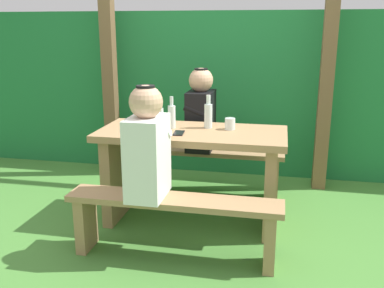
{
  "coord_description": "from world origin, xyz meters",
  "views": [
    {
      "loc": [
        0.64,
        -3.08,
        1.48
      ],
      "look_at": [
        0.0,
        0.0,
        0.63
      ],
      "focal_mm": 40.42,
      "sensor_mm": 36.0,
      "label": 1
    }
  ],
  "objects": [
    {
      "name": "ground_plane",
      "position": [
        0.0,
        0.0,
        0.0
      ],
      "size": [
        12.0,
        12.0,
        0.0
      ],
      "primitive_type": "plane",
      "color": "#457F34"
    },
    {
      "name": "picnic_table",
      "position": [
        0.0,
        0.0,
        0.5
      ],
      "size": [
        1.4,
        0.64,
        0.73
      ],
      "color": "#9E7A51",
      "rests_on": "ground_plane"
    },
    {
      "name": "pergola_post_right",
      "position": [
        1.03,
        0.96,
        1.11
      ],
      "size": [
        0.12,
        0.12,
        2.22
      ],
      "primitive_type": "cube",
      "color": "brown",
      "rests_on": "ground_plane"
    },
    {
      "name": "bottle_right",
      "position": [
        -0.24,
        -0.02,
        0.83
      ],
      "size": [
        0.06,
        0.06,
        0.24
      ],
      "color": "silver",
      "rests_on": "picnic_table"
    },
    {
      "name": "bottle_left",
      "position": [
        -0.17,
        0.05,
        0.83
      ],
      "size": [
        0.06,
        0.06,
        0.24
      ],
      "color": "silver",
      "rests_on": "picnic_table"
    },
    {
      "name": "pergola_post_left",
      "position": [
        -1.03,
        0.96,
        1.11
      ],
      "size": [
        0.12,
        0.12,
        2.22
      ],
      "primitive_type": "cube",
      "color": "brown",
      "rests_on": "ground_plane"
    },
    {
      "name": "hedge_backdrop",
      "position": [
        0.0,
        1.62,
        0.82
      ],
      "size": [
        6.4,
        0.84,
        1.63
      ],
      "primitive_type": "cube",
      "color": "#1F7037",
      "rests_on": "ground_plane"
    },
    {
      "name": "drinking_glass",
      "position": [
        0.27,
        0.09,
        0.77
      ],
      "size": [
        0.08,
        0.08,
        0.09
      ],
      "primitive_type": "cylinder",
      "color": "silver",
      "rests_on": "picnic_table"
    },
    {
      "name": "bottle_center",
      "position": [
        0.1,
        0.11,
        0.83
      ],
      "size": [
        0.06,
        0.06,
        0.25
      ],
      "color": "silver",
      "rests_on": "picnic_table"
    },
    {
      "name": "person_black_coat",
      "position": [
        -0.04,
        0.58,
        0.76
      ],
      "size": [
        0.25,
        0.35,
        0.72
      ],
      "color": "black",
      "rests_on": "bench_far"
    },
    {
      "name": "person_white_shirt",
      "position": [
        -0.17,
        -0.58,
        0.76
      ],
      "size": [
        0.25,
        0.35,
        0.72
      ],
      "color": "white",
      "rests_on": "bench_near"
    },
    {
      "name": "cell_phone",
      "position": [
        -0.07,
        -0.12,
        0.74
      ],
      "size": [
        0.08,
        0.15,
        0.01
      ],
      "primitive_type": "cube",
      "rotation": [
        0.0,
        0.0,
        0.09
      ],
      "color": "black",
      "rests_on": "picnic_table"
    },
    {
      "name": "bench_near",
      "position": [
        0.0,
        -0.58,
        0.31
      ],
      "size": [
        1.4,
        0.24,
        0.42
      ],
      "color": "#9E7A51",
      "rests_on": "ground_plane"
    },
    {
      "name": "bench_far",
      "position": [
        0.0,
        0.58,
        0.31
      ],
      "size": [
        1.4,
        0.24,
        0.42
      ],
      "color": "#9E7A51",
      "rests_on": "ground_plane"
    }
  ]
}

